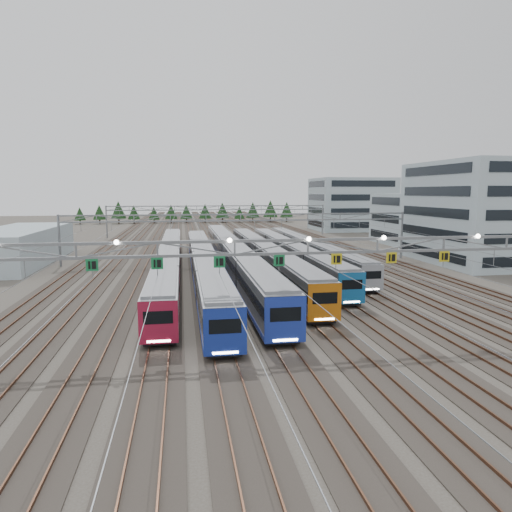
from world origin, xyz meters
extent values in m
plane|color=#47423A|center=(0.00, 0.00, 0.00)|extent=(400.00, 400.00, 0.00)
cube|color=#2D2823|center=(0.00, 100.00, 0.04)|extent=(54.00, 260.00, 0.08)
cube|color=brown|center=(-25.47, 100.00, 0.16)|extent=(0.08, 260.00, 0.16)
cube|color=brown|center=(25.47, 100.00, 0.16)|extent=(0.08, 260.00, 0.16)
cube|color=brown|center=(-0.72, 100.00, 0.16)|extent=(0.08, 260.00, 0.16)
cube|color=brown|center=(0.72, 100.00, 0.16)|extent=(0.08, 260.00, 0.16)
cube|color=black|center=(-11.25, 30.01, 0.42)|extent=(2.37, 60.86, 0.36)
cube|color=#ACAEB4|center=(-11.25, 30.01, 2.16)|extent=(2.79, 62.10, 3.14)
cube|color=black|center=(-11.25, 30.01, 2.53)|extent=(2.85, 61.79, 0.95)
cube|color=maroon|center=(-11.25, 30.01, 0.84)|extent=(2.84, 61.79, 0.35)
cube|color=slate|center=(-11.25, 30.01, 3.82)|extent=(2.51, 60.86, 0.25)
cube|color=maroon|center=(-11.25, -0.99, 2.16)|extent=(2.81, 0.12, 3.14)
cube|color=black|center=(-11.25, -1.02, 2.53)|extent=(2.09, 0.10, 0.95)
cube|color=white|center=(-11.25, -1.05, 0.79)|extent=(1.67, 0.06, 0.15)
cube|color=black|center=(-6.75, 25.03, 0.43)|extent=(2.45, 57.33, 0.37)
cube|color=#ACAEB4|center=(-6.75, 25.03, 2.23)|extent=(2.89, 58.50, 3.25)
cube|color=black|center=(-6.75, 25.03, 2.61)|extent=(2.95, 58.21, 0.98)
cube|color=#19309A|center=(-6.75, 25.03, 0.86)|extent=(2.94, 58.21, 0.36)
cube|color=slate|center=(-6.75, 25.03, 3.95)|extent=(2.60, 57.33, 0.26)
cube|color=#19309A|center=(-6.75, -4.17, 2.23)|extent=(2.91, 0.12, 3.25)
cube|color=black|center=(-6.75, -4.20, 2.61)|extent=(2.17, 0.10, 0.98)
cube|color=white|center=(-6.75, -4.23, 0.81)|extent=(1.73, 0.06, 0.15)
cube|color=black|center=(-2.25, 31.87, 0.44)|extent=(2.58, 67.17, 0.39)
cube|color=#ACAEB4|center=(-2.25, 31.87, 2.33)|extent=(3.04, 68.54, 3.42)
cube|color=black|center=(-2.25, 31.87, 2.74)|extent=(3.10, 68.20, 1.03)
cube|color=#1F35A9|center=(-2.25, 31.87, 0.89)|extent=(3.09, 68.20, 0.38)
cube|color=slate|center=(-2.25, 31.87, 4.14)|extent=(2.73, 67.17, 0.27)
cube|color=#1F35A9|center=(-2.25, -2.35, 2.33)|extent=(3.06, 0.12, 3.42)
cube|color=black|center=(-2.25, -2.38, 2.74)|extent=(2.28, 0.10, 1.03)
cube|color=white|center=(-2.25, -2.41, 0.84)|extent=(1.82, 0.06, 0.16)
cube|color=black|center=(2.25, 30.36, 0.43)|extent=(2.45, 54.61, 0.37)
cube|color=#ACAEB4|center=(2.25, 30.36, 2.22)|extent=(2.88, 55.73, 3.24)
cube|color=black|center=(2.25, 30.36, 2.61)|extent=(2.94, 55.45, 0.98)
cube|color=#CB6A12|center=(2.25, 30.36, 0.86)|extent=(2.93, 55.45, 0.36)
cube|color=slate|center=(2.25, 30.36, 3.95)|extent=(2.60, 54.61, 0.26)
cube|color=#CB6A12|center=(2.25, 2.55, 2.22)|extent=(2.90, 0.12, 3.24)
cube|color=black|center=(2.25, 2.52, 2.61)|extent=(2.16, 0.10, 0.98)
cube|color=white|center=(2.25, 2.49, 0.81)|extent=(1.73, 0.06, 0.15)
cube|color=black|center=(6.75, 33.85, 0.42)|extent=(2.34, 50.69, 0.35)
cube|color=#ACAEB4|center=(6.75, 33.85, 2.13)|extent=(2.75, 51.73, 3.10)
cube|color=black|center=(6.75, 33.85, 2.50)|extent=(2.81, 51.47, 0.93)
cube|color=#165D9D|center=(6.75, 33.85, 0.83)|extent=(2.80, 51.47, 0.34)
cube|color=slate|center=(6.75, 33.85, 3.78)|extent=(2.48, 50.69, 0.25)
cube|color=#165D9D|center=(6.75, 8.04, 2.13)|extent=(2.77, 0.12, 3.10)
cube|color=black|center=(6.75, 8.01, 2.50)|extent=(2.06, 0.10, 0.93)
cube|color=white|center=(6.75, 7.98, 0.78)|extent=(1.65, 0.06, 0.15)
cube|color=black|center=(11.25, 39.24, 0.40)|extent=(2.17, 50.65, 0.33)
cube|color=#ACAEB4|center=(11.25, 39.24, 1.99)|extent=(2.55, 51.69, 2.87)
cube|color=black|center=(11.25, 39.24, 2.34)|extent=(2.61, 51.43, 0.86)
cube|color=#8F949C|center=(11.25, 39.24, 0.79)|extent=(2.60, 51.43, 0.32)
cube|color=slate|center=(11.25, 39.24, 3.52)|extent=(2.29, 50.65, 0.23)
cube|color=#8F949C|center=(11.25, 13.45, 1.99)|extent=(2.57, 0.12, 2.87)
cube|color=black|center=(11.25, 13.42, 2.34)|extent=(1.91, 0.10, 0.86)
cube|color=white|center=(11.25, 13.39, 0.74)|extent=(1.53, 0.06, 0.14)
cube|color=gray|center=(0.00, 0.00, 7.80)|extent=(56.00, 0.22, 0.22)
cube|color=gray|center=(0.00, 0.00, 6.80)|extent=(56.00, 0.22, 0.22)
cube|color=#17773E|center=(-15.75, -0.12, 6.30)|extent=(0.85, 0.06, 0.85)
cube|color=#17773E|center=(-11.25, -0.12, 6.30)|extent=(0.85, 0.06, 0.85)
cube|color=#17773E|center=(-6.75, -0.12, 6.30)|extent=(0.85, 0.06, 0.85)
cube|color=#17773E|center=(-2.25, -0.12, 6.30)|extent=(0.85, 0.06, 0.85)
cube|color=gold|center=(2.25, -0.12, 6.30)|extent=(0.85, 0.06, 0.85)
cube|color=gold|center=(6.75, -0.12, 6.30)|extent=(0.85, 0.06, 0.85)
cube|color=gold|center=(11.25, -0.12, 6.30)|extent=(0.85, 0.06, 0.85)
cylinder|color=gray|center=(-28.00, 40.00, 4.00)|extent=(0.36, 0.36, 8.00)
cylinder|color=gray|center=(28.00, 40.00, 4.00)|extent=(0.36, 0.36, 8.00)
cube|color=gray|center=(0.00, 40.00, 7.80)|extent=(56.00, 0.22, 0.22)
cube|color=gray|center=(0.00, 40.00, 6.80)|extent=(56.00, 0.22, 0.22)
cylinder|color=gray|center=(-28.00, 85.00, 4.00)|extent=(0.36, 0.36, 8.00)
cylinder|color=gray|center=(28.00, 85.00, 4.00)|extent=(0.36, 0.36, 8.00)
cube|color=gray|center=(0.00, 85.00, 7.80)|extent=(56.00, 0.22, 0.22)
cube|color=gray|center=(0.00, 85.00, 6.80)|extent=(56.00, 0.22, 0.22)
cube|color=#A8C2C9|center=(38.78, 33.57, 8.10)|extent=(18.00, 22.00, 16.20)
cube|color=#A8C2C9|center=(41.20, 60.42, 5.55)|extent=(14.00, 16.00, 11.09)
cube|color=#A8C2C9|center=(40.94, 97.85, 7.71)|extent=(22.00, 18.00, 15.42)
cube|color=#A8C2C9|center=(-35.32, 44.51, 2.80)|extent=(10.00, 30.00, 5.60)
camera|label=1|loc=(-9.42, -33.29, 11.42)|focal=32.00mm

